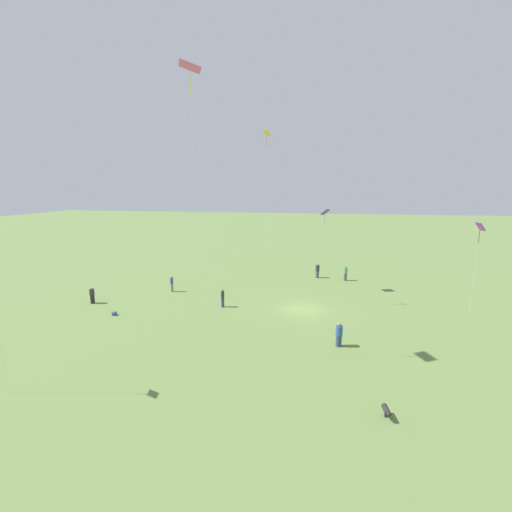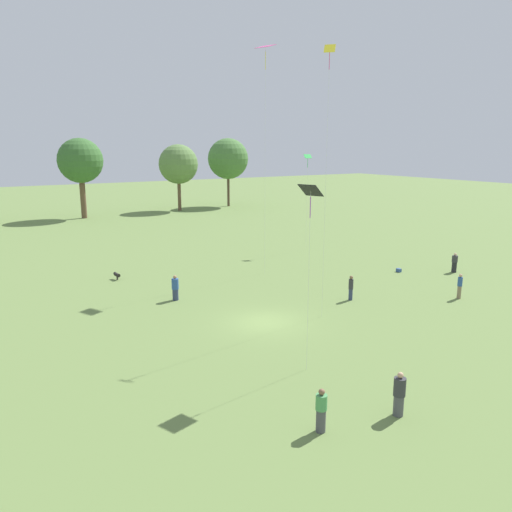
{
  "view_description": "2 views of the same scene",
  "coord_description": "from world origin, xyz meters",
  "px_view_note": "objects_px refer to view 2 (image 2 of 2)",
  "views": [
    {
      "loc": [
        -1.14,
        30.26,
        11.08
      ],
      "look_at": [
        4.8,
        -2.33,
        4.41
      ],
      "focal_mm": 24.0,
      "sensor_mm": 36.0,
      "label": 1
    },
    {
      "loc": [
        -15.48,
        -24.04,
        10.47
      ],
      "look_at": [
        -1.01,
        -0.6,
        4.35
      ],
      "focal_mm": 35.0,
      "sensor_mm": 36.0,
      "label": 2
    }
  ],
  "objects_px": {
    "kite_3": "(329,76)",
    "dog_0": "(117,275)",
    "person_6": "(175,288)",
    "kite_2": "(265,54)",
    "kite_4": "(311,196)",
    "person_3": "(455,263)",
    "person_4": "(460,286)",
    "picnic_bag_0": "(399,270)",
    "person_5": "(321,411)",
    "kite_0": "(308,161)",
    "person_1": "(399,394)",
    "person_0": "(351,288)"
  },
  "relations": [
    {
      "from": "person_6",
      "to": "person_0",
      "type": "bearing_deg",
      "value": 89.17
    },
    {
      "from": "kite_0",
      "to": "kite_2",
      "type": "xyz_separation_m",
      "value": [
        -8.89,
        -6.03,
        8.33
      ]
    },
    {
      "from": "person_5",
      "to": "dog_0",
      "type": "bearing_deg",
      "value": 23.48
    },
    {
      "from": "person_1",
      "to": "kite_2",
      "type": "xyz_separation_m",
      "value": [
        7.65,
        21.76,
        16.35
      ]
    },
    {
      "from": "person_6",
      "to": "person_1",
      "type": "bearing_deg",
      "value": 35.74
    },
    {
      "from": "person_5",
      "to": "dog_0",
      "type": "distance_m",
      "value": 25.55
    },
    {
      "from": "dog_0",
      "to": "person_4",
      "type": "bearing_deg",
      "value": -50.51
    },
    {
      "from": "kite_3",
      "to": "kite_4",
      "type": "height_order",
      "value": "kite_3"
    },
    {
      "from": "person_4",
      "to": "dog_0",
      "type": "bearing_deg",
      "value": 154.2
    },
    {
      "from": "kite_2",
      "to": "picnic_bag_0",
      "type": "distance_m",
      "value": 20.54
    },
    {
      "from": "person_6",
      "to": "kite_3",
      "type": "relative_size",
      "value": 0.11
    },
    {
      "from": "picnic_bag_0",
      "to": "person_6",
      "type": "bearing_deg",
      "value": 172.29
    },
    {
      "from": "person_3",
      "to": "person_4",
      "type": "xyz_separation_m",
      "value": [
        -6.02,
        -4.96,
        0.09
      ]
    },
    {
      "from": "kite_2",
      "to": "picnic_bag_0",
      "type": "bearing_deg",
      "value": 81.1
    },
    {
      "from": "kite_2",
      "to": "kite_3",
      "type": "xyz_separation_m",
      "value": [
        -2.78,
        -10.98,
        -2.95
      ]
    },
    {
      "from": "kite_3",
      "to": "picnic_bag_0",
      "type": "bearing_deg",
      "value": 114.48
    },
    {
      "from": "person_6",
      "to": "kite_3",
      "type": "distance_m",
      "value": 16.91
    },
    {
      "from": "person_5",
      "to": "kite_4",
      "type": "relative_size",
      "value": 0.2
    },
    {
      "from": "person_0",
      "to": "kite_4",
      "type": "relative_size",
      "value": 0.2
    },
    {
      "from": "person_6",
      "to": "kite_2",
      "type": "distance_m",
      "value": 19.07
    },
    {
      "from": "kite_4",
      "to": "dog_0",
      "type": "distance_m",
      "value": 22.64
    },
    {
      "from": "kite_0",
      "to": "kite_4",
      "type": "distance_m",
      "value": 28.31
    },
    {
      "from": "person_4",
      "to": "person_3",
      "type": "bearing_deg",
      "value": 56.58
    },
    {
      "from": "kite_3",
      "to": "kite_4",
      "type": "bearing_deg",
      "value": -42.86
    },
    {
      "from": "person_5",
      "to": "picnic_bag_0",
      "type": "bearing_deg",
      "value": -30.4
    },
    {
      "from": "person_1",
      "to": "kite_4",
      "type": "xyz_separation_m",
      "value": [
        -0.55,
        5.23,
        7.36
      ]
    },
    {
      "from": "kite_0",
      "to": "picnic_bag_0",
      "type": "bearing_deg",
      "value": -20.9
    },
    {
      "from": "person_1",
      "to": "kite_2",
      "type": "distance_m",
      "value": 28.27
    },
    {
      "from": "dog_0",
      "to": "person_0",
      "type": "bearing_deg",
      "value": -56.3
    },
    {
      "from": "person_4",
      "to": "picnic_bag_0",
      "type": "relative_size",
      "value": 4.41
    },
    {
      "from": "person_4",
      "to": "person_6",
      "type": "height_order",
      "value": "person_4"
    },
    {
      "from": "kite_2",
      "to": "kite_4",
      "type": "bearing_deg",
      "value": -5.75
    },
    {
      "from": "person_3",
      "to": "picnic_bag_0",
      "type": "bearing_deg",
      "value": 130.8
    },
    {
      "from": "person_0",
      "to": "kite_2",
      "type": "relative_size",
      "value": 0.1
    },
    {
      "from": "person_6",
      "to": "kite_2",
      "type": "relative_size",
      "value": 0.1
    },
    {
      "from": "person_0",
      "to": "kite_0",
      "type": "relative_size",
      "value": 0.18
    },
    {
      "from": "person_0",
      "to": "kite_0",
      "type": "distance_m",
      "value": 19.06
    },
    {
      "from": "person_3",
      "to": "kite_4",
      "type": "xyz_separation_m",
      "value": [
        -22.0,
        -8.41,
        7.45
      ]
    },
    {
      "from": "person_6",
      "to": "kite_0",
      "type": "height_order",
      "value": "kite_0"
    },
    {
      "from": "dog_0",
      "to": "person_5",
      "type": "bearing_deg",
      "value": -97.27
    },
    {
      "from": "kite_4",
      "to": "dog_0",
      "type": "height_order",
      "value": "kite_4"
    },
    {
      "from": "kite_3",
      "to": "dog_0",
      "type": "height_order",
      "value": "kite_3"
    },
    {
      "from": "picnic_bag_0",
      "to": "person_3",
      "type": "bearing_deg",
      "value": -32.7
    },
    {
      "from": "person_1",
      "to": "kite_4",
      "type": "bearing_deg",
      "value": -105.66
    },
    {
      "from": "kite_3",
      "to": "picnic_bag_0",
      "type": "xyz_separation_m",
      "value": [
        12.68,
        5.37,
        -14.16
      ]
    },
    {
      "from": "person_6",
      "to": "kite_0",
      "type": "xyz_separation_m",
      "value": [
        18.15,
        9.04,
        8.06
      ]
    },
    {
      "from": "person_3",
      "to": "person_6",
      "type": "bearing_deg",
      "value": 151.03
    },
    {
      "from": "kite_2",
      "to": "picnic_bag_0",
      "type": "height_order",
      "value": "kite_2"
    },
    {
      "from": "person_4",
      "to": "kite_2",
      "type": "bearing_deg",
      "value": 137.82
    },
    {
      "from": "person_3",
      "to": "kite_0",
      "type": "bearing_deg",
      "value": 92.62
    }
  ]
}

